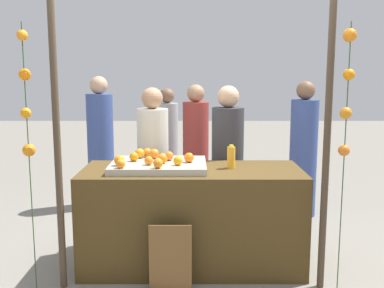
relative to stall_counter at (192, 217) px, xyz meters
The scene contains 27 objects.
ground_plane 0.45m from the stall_counter, ahead, with size 24.00×24.00×0.00m, color gray.
stall_counter is the anchor object (origin of this frame).
orange_tray 0.56m from the stall_counter, behind, with size 0.84×0.62×0.06m, color #B2AD99.
orange_0 0.75m from the stall_counter, behind, with size 0.08×0.08×0.08m, color orange.
orange_1 0.55m from the stall_counter, behind, with size 0.09×0.09×0.09m, color orange.
orange_2 0.59m from the stall_counter, 157.77° to the left, with size 0.08×0.08×0.08m, color orange.
orange_3 0.57m from the stall_counter, 133.96° to the right, with size 0.08×0.08×0.08m, color orange.
orange_4 0.66m from the stall_counter, 139.61° to the right, with size 0.08×0.08×0.08m, color orange.
orange_5 0.84m from the stall_counter, 167.53° to the right, with size 0.09×0.09×0.09m, color orange.
orange_6 0.68m from the stall_counter, 153.42° to the left, with size 0.09×0.09×0.09m, color orange.
orange_7 0.67m from the stall_counter, 163.57° to the right, with size 0.08×0.08×0.08m, color orange.
orange_8 0.61m from the stall_counter, behind, with size 0.09×0.09×0.09m, color orange.
orange_9 0.84m from the stall_counter, 157.87° to the right, with size 0.08×0.08×0.08m, color orange.
orange_10 0.76m from the stall_counter, 157.66° to the left, with size 0.09×0.09×0.09m, color orange.
orange_11 0.73m from the stall_counter, 148.99° to the left, with size 0.08×0.08×0.08m, color orange.
juice_bottle 0.65m from the stall_counter, ahead, with size 0.07×0.07×0.21m.
chalkboard_sign 0.57m from the stall_counter, 108.21° to the right, with size 0.34×0.03×0.57m.
vendor_left 0.80m from the stall_counter, 122.47° to the left, with size 0.32×0.32×1.59m.
vendor_right 0.75m from the stall_counter, 58.52° to the left, with size 0.32×0.32×1.61m.
crowd_person_0 2.24m from the stall_counter, 122.27° to the left, with size 0.34×0.34×1.68m.
crowd_person_1 1.63m from the stall_counter, 88.37° to the left, with size 0.32×0.32×1.59m.
crowd_person_2 2.01m from the stall_counter, 47.37° to the left, with size 0.33×0.33×1.63m.
crowd_person_3 2.34m from the stall_counter, 98.48° to the left, with size 0.30×0.30×1.51m.
canopy_post_left 1.34m from the stall_counter, 157.53° to the right, with size 0.06×0.06×2.31m, color #473828.
canopy_post_right 1.34m from the stall_counter, 22.47° to the right, with size 0.06×0.06×2.31m, color #473828.
garland_strand_left 1.71m from the stall_counter, 160.08° to the right, with size 0.10×0.11×2.11m.
garland_strand_right 1.71m from the stall_counter, 21.49° to the right, with size 0.11×0.11×2.11m.
Camera 1 is at (-0.00, -3.93, 1.75)m, focal length 42.61 mm.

